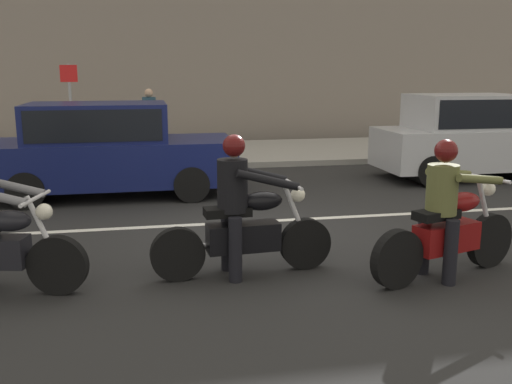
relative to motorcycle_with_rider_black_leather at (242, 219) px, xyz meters
name	(u,v)px	position (x,y,z in m)	size (l,w,h in m)	color
ground_plane	(278,237)	(0.75, 1.36, -0.66)	(80.00, 80.00, 0.00)	black
sidewalk_slab	(210,153)	(0.75, 9.36, -0.59)	(40.00, 4.40, 0.14)	#99968E
lane_marking_stripe	(300,219)	(1.31, 2.26, -0.66)	(18.00, 0.14, 0.01)	silver
motorcycle_with_rider_black_leather	(242,219)	(0.00, 0.00, 0.00)	(2.11, 0.70, 1.62)	black
motorcycle_with_rider_olive	(447,221)	(2.23, -0.52, -0.01)	(2.03, 0.88, 1.57)	black
parked_hatchback_silver	(464,135)	(5.71, 5.01, 0.27)	(3.63, 1.76, 1.80)	#B2B5BA
parked_sedan_navy	(107,149)	(-1.72, 4.64, 0.22)	(4.49, 1.82, 1.72)	#11194C
street_sign_post	(70,99)	(-2.90, 9.88, 0.90)	(0.44, 0.08, 2.33)	gray
pedestrian_bystander	(150,117)	(-0.86, 8.60, 0.48)	(0.34, 0.34, 1.71)	black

